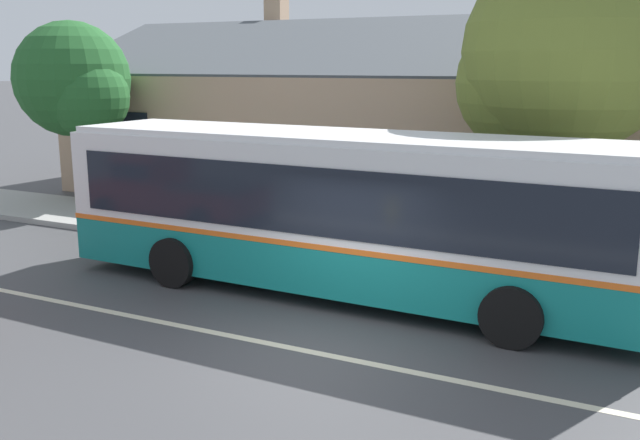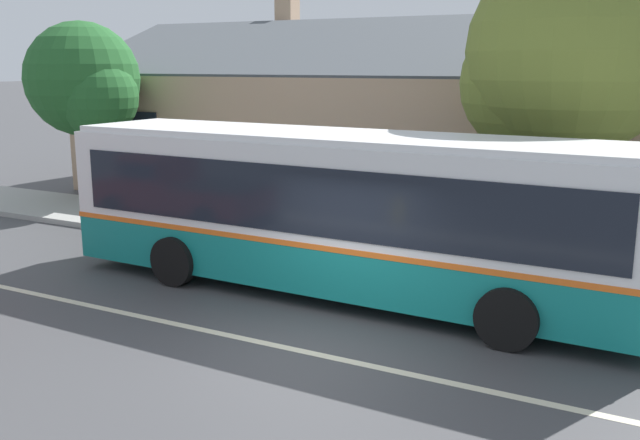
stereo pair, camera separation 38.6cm
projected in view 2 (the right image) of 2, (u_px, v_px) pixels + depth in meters
name	position (u px, v px, depth m)	size (l,w,h in m)	color
ground_plane	(305.00, 352.00, 10.98)	(300.00, 300.00, 0.00)	#424244
sidewalk_far	(435.00, 257.00, 16.13)	(60.00, 3.00, 0.15)	#9E9E99
lane_divider_stripe	(305.00, 352.00, 10.98)	(60.00, 0.16, 0.01)	beige
community_building	(432.00, 132.00, 23.96)	(23.28, 10.57, 6.91)	tan
transit_bus	(343.00, 209.00, 13.49)	(11.52, 2.93, 3.08)	#147F7A
bench_by_building	(199.00, 209.00, 18.96)	(1.72, 0.51, 0.94)	#4C4C4C
bench_down_street	(322.00, 223.00, 17.21)	(1.73, 0.51, 0.94)	#4C4C4C
street_tree_primary	(562.00, 61.00, 15.12)	(4.59, 4.44, 6.82)	#4C3828
street_tree_secondary	(86.00, 84.00, 21.60)	(3.72, 3.46, 5.62)	#4C3828
bike_rack	(123.00, 195.00, 20.26)	(1.16, 0.06, 0.78)	slate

